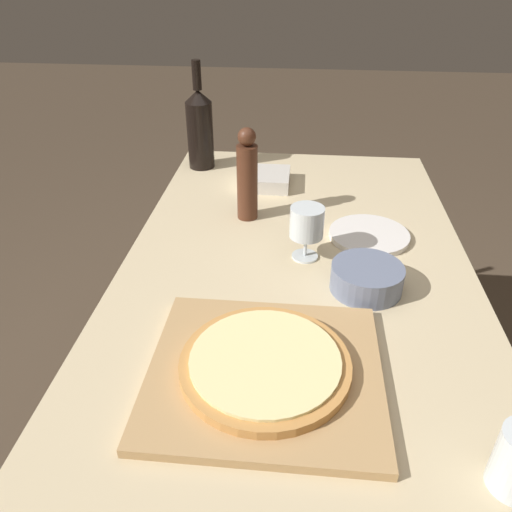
% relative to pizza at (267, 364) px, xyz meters
% --- Properties ---
extents(dining_table, '(0.81, 1.76, 0.78)m').
position_rel_pizza_xyz_m(dining_table, '(0.04, 0.19, -0.12)').
color(dining_table, '#CCB78E').
rests_on(dining_table, ground_plane).
extents(cutting_board, '(0.40, 0.37, 0.02)m').
position_rel_pizza_xyz_m(cutting_board, '(0.00, 0.00, -0.02)').
color(cutting_board, tan).
rests_on(cutting_board, dining_table).
extents(pizza, '(0.29, 0.29, 0.02)m').
position_rel_pizza_xyz_m(pizza, '(0.00, 0.00, 0.00)').
color(pizza, '#C68947').
rests_on(pizza, cutting_board).
extents(wine_bottle, '(0.08, 0.08, 0.34)m').
position_rel_pizza_xyz_m(wine_bottle, '(-0.29, 0.92, 0.10)').
color(wine_bottle, black).
rests_on(wine_bottle, dining_table).
extents(pepper_mill, '(0.05, 0.05, 0.25)m').
position_rel_pizza_xyz_m(pepper_mill, '(-0.09, 0.58, 0.09)').
color(pepper_mill, '#4C2819').
rests_on(pepper_mill, dining_table).
extents(wine_glass, '(0.08, 0.08, 0.13)m').
position_rel_pizza_xyz_m(wine_glass, '(0.06, 0.39, 0.06)').
color(wine_glass, silver).
rests_on(wine_glass, dining_table).
extents(small_bowl, '(0.15, 0.15, 0.06)m').
position_rel_pizza_xyz_m(small_bowl, '(0.20, 0.27, -0.00)').
color(small_bowl, slate).
rests_on(small_bowl, dining_table).
extents(dinner_plate, '(0.20, 0.20, 0.01)m').
position_rel_pizza_xyz_m(dinner_plate, '(0.22, 0.50, -0.02)').
color(dinner_plate, white).
rests_on(dinner_plate, dining_table).
extents(food_container, '(0.15, 0.14, 0.04)m').
position_rel_pizza_xyz_m(food_container, '(-0.06, 0.79, -0.01)').
color(food_container, beige).
rests_on(food_container, dining_table).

